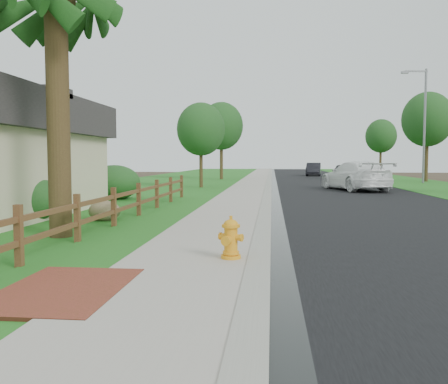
# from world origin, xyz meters

# --- Properties ---
(ground) EXTENTS (120.00, 120.00, 0.00)m
(ground) POSITION_xyz_m (0.00, 0.00, 0.00)
(ground) COLOR #392B1F
(road) EXTENTS (8.00, 90.00, 0.02)m
(road) POSITION_xyz_m (4.60, 35.00, 0.01)
(road) COLOR black
(road) RESTS_ON ground
(curb) EXTENTS (0.40, 90.00, 0.12)m
(curb) POSITION_xyz_m (0.40, 35.00, 0.06)
(curb) COLOR gray
(curb) RESTS_ON ground
(wet_gutter) EXTENTS (0.50, 90.00, 0.00)m
(wet_gutter) POSITION_xyz_m (0.75, 35.00, 0.02)
(wet_gutter) COLOR black
(wet_gutter) RESTS_ON road
(sidewalk) EXTENTS (2.20, 90.00, 0.10)m
(sidewalk) POSITION_xyz_m (-0.90, 35.00, 0.05)
(sidewalk) COLOR #AFA698
(sidewalk) RESTS_ON ground
(grass_strip) EXTENTS (1.60, 90.00, 0.06)m
(grass_strip) POSITION_xyz_m (-2.80, 35.00, 0.03)
(grass_strip) COLOR #25621C
(grass_strip) RESTS_ON ground
(lawn_near) EXTENTS (9.00, 90.00, 0.04)m
(lawn_near) POSITION_xyz_m (-8.00, 35.00, 0.02)
(lawn_near) COLOR #25621C
(lawn_near) RESTS_ON ground
(verge_far) EXTENTS (6.00, 90.00, 0.04)m
(verge_far) POSITION_xyz_m (11.50, 35.00, 0.02)
(verge_far) COLOR #25621C
(verge_far) RESTS_ON ground
(brick_patch) EXTENTS (1.60, 2.40, 0.11)m
(brick_patch) POSITION_xyz_m (-2.20, -1.00, 0.06)
(brick_patch) COLOR brown
(brick_patch) RESTS_ON ground
(ranch_fence) EXTENTS (0.12, 16.92, 1.10)m
(ranch_fence) POSITION_xyz_m (-3.60, 6.40, 0.62)
(ranch_fence) COLOR #492818
(ranch_fence) RESTS_ON ground
(fire_hydrant) EXTENTS (0.50, 0.41, 0.76)m
(fire_hydrant) POSITION_xyz_m (-0.10, 1.19, 0.45)
(fire_hydrant) COLOR orange
(fire_hydrant) RESTS_ON sidewalk
(white_suv) EXTENTS (3.84, 6.23, 1.69)m
(white_suv) POSITION_xyz_m (5.50, 21.46, 0.86)
(white_suv) COLOR white
(white_suv) RESTS_ON road
(dark_car_mid) EXTENTS (2.71, 4.44, 1.41)m
(dark_car_mid) POSITION_xyz_m (7.20, 37.29, 0.73)
(dark_car_mid) COLOR black
(dark_car_mid) RESTS_ON road
(dark_car_far) EXTENTS (2.02, 4.48, 1.43)m
(dark_car_far) POSITION_xyz_m (5.16, 45.48, 0.73)
(dark_car_far) COLOR black
(dark_car_far) RESTS_ON road
(streetlight) EXTENTS (1.98, 0.46, 8.56)m
(streetlight) POSITION_xyz_m (11.84, 30.00, 4.85)
(streetlight) COLOR slate
(streetlight) RESTS_ON ground
(boulder) EXTENTS (1.11, 0.96, 0.63)m
(boulder) POSITION_xyz_m (-4.32, 6.45, 0.32)
(boulder) COLOR brown
(boulder) RESTS_ON ground
(shrub_c) EXTENTS (1.98, 1.98, 1.35)m
(shrub_c) POSITION_xyz_m (-6.50, 6.15, 0.68)
(shrub_c) COLOR #18431A
(shrub_c) RESTS_ON ground
(shrub_d) EXTENTS (2.88, 2.88, 1.59)m
(shrub_d) POSITION_xyz_m (-6.50, 13.79, 0.79)
(shrub_d) COLOR #18431A
(shrub_d) RESTS_ON ground
(tree_near_left) EXTENTS (3.07, 3.07, 5.44)m
(tree_near_left) POSITION_xyz_m (-3.90, 22.98, 3.74)
(tree_near_left) COLOR #382517
(tree_near_left) RESTS_ON ground
(tree_mid_left) EXTENTS (3.87, 3.87, 6.93)m
(tree_mid_left) POSITION_xyz_m (-3.90, 35.28, 4.78)
(tree_mid_left) COLOR #382517
(tree_mid_left) RESTS_ON ground
(tree_mid_right) EXTENTS (3.98, 3.98, 7.22)m
(tree_mid_right) POSITION_xyz_m (13.00, 32.60, 5.01)
(tree_mid_right) COLOR #382517
(tree_mid_right) RESTS_ON ground
(tree_far_right) EXTENTS (3.44, 3.44, 6.34)m
(tree_far_right) POSITION_xyz_m (12.85, 48.15, 4.43)
(tree_far_right) COLOR #382517
(tree_far_right) RESTS_ON ground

